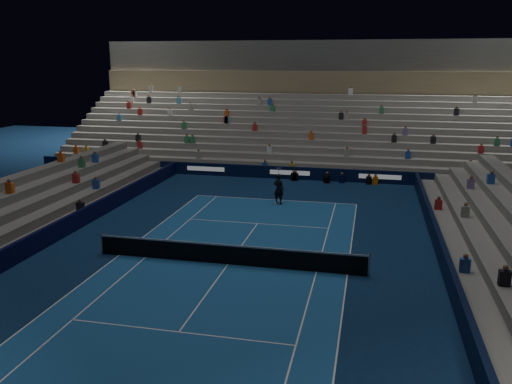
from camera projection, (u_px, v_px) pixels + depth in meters
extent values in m
plane|color=#0B2144|center=(228.00, 264.00, 24.25)|extent=(90.00, 90.00, 0.00)
cube|color=#184D89|center=(228.00, 264.00, 24.25)|extent=(10.97, 23.77, 0.01)
cube|color=black|center=(290.00, 173.00, 41.63)|extent=(44.00, 0.25, 1.00)
cube|color=black|center=(449.00, 272.00, 22.08)|extent=(0.25, 37.00, 1.00)
cube|color=black|center=(42.00, 239.00, 26.17)|extent=(0.25, 37.00, 1.00)
cube|color=gray|center=(292.00, 173.00, 42.64)|extent=(44.00, 1.00, 0.50)
cube|color=gray|center=(294.00, 168.00, 43.53)|extent=(44.00, 1.00, 1.00)
cube|color=gray|center=(295.00, 163.00, 44.41)|extent=(44.00, 1.00, 1.50)
cube|color=gray|center=(297.00, 158.00, 45.30)|extent=(44.00, 1.00, 2.00)
cube|color=gray|center=(299.00, 153.00, 46.18)|extent=(44.00, 1.00, 2.50)
cube|color=gray|center=(300.00, 149.00, 47.07)|extent=(44.00, 1.00, 3.00)
cube|color=gray|center=(302.00, 144.00, 47.95)|extent=(44.00, 1.00, 3.50)
cube|color=gray|center=(303.00, 140.00, 48.84)|extent=(44.00, 1.00, 4.00)
cube|color=gray|center=(305.00, 136.00, 49.73)|extent=(44.00, 1.00, 4.50)
cube|color=gray|center=(306.00, 132.00, 50.61)|extent=(44.00, 1.00, 5.00)
cube|color=gray|center=(308.00, 128.00, 51.50)|extent=(44.00, 1.00, 5.50)
cube|color=gray|center=(309.00, 124.00, 52.38)|extent=(44.00, 1.00, 6.00)
cube|color=#7F6F4E|center=(311.00, 82.00, 52.42)|extent=(44.00, 0.60, 2.20)
cube|color=#454543|center=(314.00, 56.00, 53.11)|extent=(44.00, 2.40, 3.00)
cube|color=slate|center=(468.00, 279.00, 21.97)|extent=(1.00, 37.00, 0.50)
cube|color=slate|center=(494.00, 276.00, 21.70)|extent=(1.00, 37.00, 1.00)
cube|color=#63625E|center=(28.00, 243.00, 26.40)|extent=(1.00, 37.00, 0.50)
cube|color=#63625E|center=(10.00, 237.00, 26.55)|extent=(1.00, 37.00, 1.00)
cylinder|color=#B2B2B7|center=(102.00, 243.00, 25.46)|extent=(0.10, 0.10, 1.10)
cylinder|color=#B2B2B7|center=(369.00, 265.00, 22.76)|extent=(0.10, 0.10, 1.10)
cube|color=black|center=(228.00, 255.00, 24.14)|extent=(12.80, 0.03, 0.90)
cube|color=white|center=(228.00, 245.00, 24.02)|extent=(12.80, 0.04, 0.08)
imported|color=black|center=(279.00, 189.00, 34.25)|extent=(0.86, 0.70, 2.04)
cube|color=black|center=(327.00, 179.00, 40.47)|extent=(0.57, 0.64, 0.58)
cylinder|color=black|center=(326.00, 178.00, 40.01)|extent=(0.26, 0.38, 0.16)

